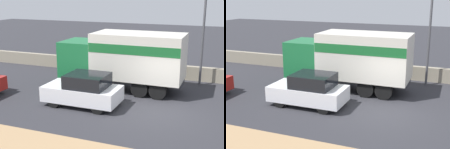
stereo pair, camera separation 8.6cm
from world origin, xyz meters
The scene contains 5 objects.
ground_plane centered at (0.00, 0.00, 0.00)m, with size 80.00×80.00×0.00m, color #2D2D33.
stone_wall_backdrop centered at (0.00, 6.40, 0.46)m, with size 60.00×0.35×0.91m.
street_lamp centered at (1.43, 5.47, 3.70)m, with size 0.56×0.28×6.33m.
box_truck centered at (-2.55, 2.97, 1.94)m, with size 7.13×2.53×3.34m.
car_hatchback centered at (-3.64, -0.26, 0.81)m, with size 3.82×1.85×1.66m.
Camera 2 is at (3.11, -13.54, 5.60)m, focal length 50.00 mm.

